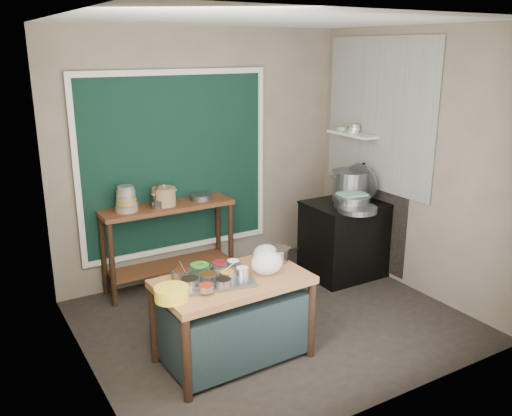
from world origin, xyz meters
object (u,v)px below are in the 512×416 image
back_counter (169,246)px  saucepan (276,255)px  prep_table (233,319)px  yellow_basin (172,294)px  stock_pot (350,186)px  condiment_tray (213,280)px  ceramic_crock (164,197)px  steamer (352,201)px  utensil_cup (157,204)px  stove_block (346,240)px

back_counter → saucepan: back_counter is taller
prep_table → back_counter: size_ratio=0.86×
yellow_basin → stock_pot: size_ratio=0.59×
prep_table → condiment_tray: (-0.16, 0.03, 0.39)m
prep_table → saucepan: (0.51, 0.13, 0.44)m
prep_table → yellow_basin: (-0.58, -0.11, 0.43)m
back_counter → ceramic_crock: bearing=-167.1°
steamer → back_counter: bearing=153.8°
saucepan → steamer: bearing=19.9°
back_counter → condiment_tray: (-0.26, -1.64, 0.29)m
utensil_cup → saucepan: bearing=-69.7°
saucepan → ceramic_crock: 1.61m
saucepan → stove_block: bearing=23.8°
saucepan → ceramic_crock: bearing=101.5°
stock_pot → back_counter: bearing=161.4°
ceramic_crock → prep_table: bearing=-92.4°
stove_block → stock_pot: size_ratio=2.03×
condiment_tray → yellow_basin: size_ratio=2.37×
yellow_basin → back_counter: bearing=69.1°
saucepan → yellow_basin: bearing=-172.2°
utensil_cup → back_counter: bearing=20.8°
prep_table → yellow_basin: yellow_basin is taller
saucepan → stock_pot: size_ratio=0.51×
ceramic_crock → back_counter: bearing=12.9°
prep_table → utensil_cup: (-0.04, 1.62, 0.61)m
condiment_tray → utensil_cup: utensil_cup is taller
yellow_basin → utensil_cup: 1.82m
back_counter → saucepan: bearing=-74.9°
back_counter → stock_pot: size_ratio=3.27×
stove_block → utensil_cup: utensil_cup is taller
prep_table → ceramic_crock: bearing=85.8°
prep_table → saucepan: 0.69m
back_counter → ceramic_crock: 0.56m
saucepan → steamer: size_ratio=0.54×
condiment_tray → saucepan: (0.68, 0.10, 0.05)m
condiment_tray → yellow_basin: (-0.42, -0.14, 0.04)m
prep_table → stove_block: stove_block is taller
prep_table → stock_pot: bearing=23.9°
stove_block → condiment_tray: 2.37m
prep_table → stock_pot: stock_pot is taller
back_counter → steamer: bearing=-26.2°
back_counter → saucepan: (0.41, -1.54, 0.34)m
steamer → saucepan: bearing=-155.4°
steamer → yellow_basin: bearing=-160.5°
yellow_basin → utensil_cup: utensil_cup is taller
back_counter → saucepan: size_ratio=6.37×
ceramic_crock → stock_pot: 2.12m
prep_table → utensil_cup: 1.73m
back_counter → steamer: steamer is taller
prep_table → steamer: bearing=20.2°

